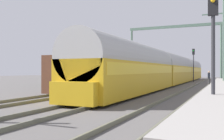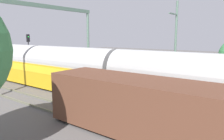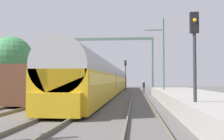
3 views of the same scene
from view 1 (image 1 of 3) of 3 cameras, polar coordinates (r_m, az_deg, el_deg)
The scene contains 12 objects.
ground at distance 16.75m, azimuth 0.82°, elevation -6.23°, with size 120.00×120.00×0.00m, color #565251.
track_far_west at distance 18.64m, azimuth -10.41°, elevation -5.35°, with size 1.52×60.00×0.16m.
track_west at distance 16.74m, azimuth 0.82°, elevation -5.96°, with size 1.52×60.00×0.16m.
track_east at distance 15.62m, azimuth 14.29°, elevation -6.38°, with size 1.52×60.00×0.16m.
passenger_train at distance 35.44m, azimuth 13.39°, elevation 0.21°, with size 2.93×49.20×3.82m.
freight_car at distance 23.45m, azimuth -2.55°, elevation -0.87°, with size 2.80×13.00×2.70m.
person_crossing at distance 32.39m, azimuth 20.66°, elevation -1.43°, with size 0.31×0.44×1.73m.
railway_signal_near at distance 10.35m, azimuth 21.49°, elevation 6.92°, with size 0.36×0.30×4.74m.
railway_signal_far at distance 41.27m, azimuth 17.60°, elevation 1.97°, with size 0.36×0.30×5.10m.
catenary_gantry at distance 35.76m, azimuth 13.43°, elevation 6.05°, with size 12.27×0.28×7.86m.
catenary_pole_east_mid at distance 24.62m, azimuth 23.41°, elevation 5.41°, with size 1.90×0.20×8.00m.
tree_west_background at distance 31.94m, azimuth -8.45°, elevation 4.61°, with size 4.79×4.79×6.81m.
Camera 1 is at (6.58, -15.30, 1.79)m, focal length 41.28 mm.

